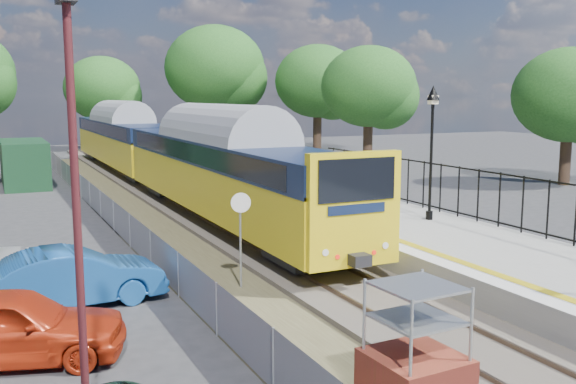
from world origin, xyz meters
TOP-DOWN VIEW (x-y plane):
  - ground at (0.00, 0.00)m, footprint 120.00×120.00m
  - track_bed at (-0.47, 9.67)m, footprint 5.90×80.00m
  - platform at (4.20, 8.00)m, footprint 5.00×70.00m
  - platform_edge at (2.14, 8.00)m, footprint 0.90×70.00m
  - victorian_lamp_north at (5.30, 6.00)m, footprint 0.44×0.44m
  - palisade_fence at (6.55, 2.24)m, footprint 0.12×26.00m
  - wire_fence at (-4.20, 12.00)m, footprint 0.06×52.00m
  - tree_line at (1.40, 42.00)m, footprint 56.80×43.80m
  - train at (0.00, 22.67)m, footprint 2.82×40.83m
  - brick_plinth at (-2.50, -3.75)m, footprint 1.47×1.47m
  - speed_sign at (-2.50, 3.92)m, footprint 0.52×0.15m
  - carpark_lamp at (-7.36, -2.20)m, footprint 0.25×0.50m
  - car_red at (-8.27, 1.38)m, footprint 4.67×2.92m
  - car_blue at (-6.73, 4.42)m, footprint 4.51×1.86m

SIDE VIEW (x-z plane):
  - ground at x=0.00m, z-range 0.00..0.00m
  - track_bed at x=-0.47m, z-range -0.05..0.24m
  - platform at x=4.20m, z-range 0.00..0.90m
  - wire_fence at x=-4.20m, z-range 0.00..1.20m
  - car_blue at x=-6.73m, z-range 0.00..1.45m
  - car_red at x=-8.27m, z-range 0.00..1.48m
  - platform_edge at x=2.14m, z-range 0.90..0.91m
  - brick_plinth at x=-2.50m, z-range -0.05..2.21m
  - speed_sign at x=-2.50m, z-range 0.46..3.09m
  - palisade_fence at x=6.55m, z-range 0.84..2.84m
  - train at x=0.00m, z-range 0.59..4.09m
  - carpark_lamp at x=-7.36m, z-range 0.49..7.04m
  - victorian_lamp_north at x=5.30m, z-range 2.00..6.60m
  - tree_line at x=1.40m, z-range 0.67..12.55m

